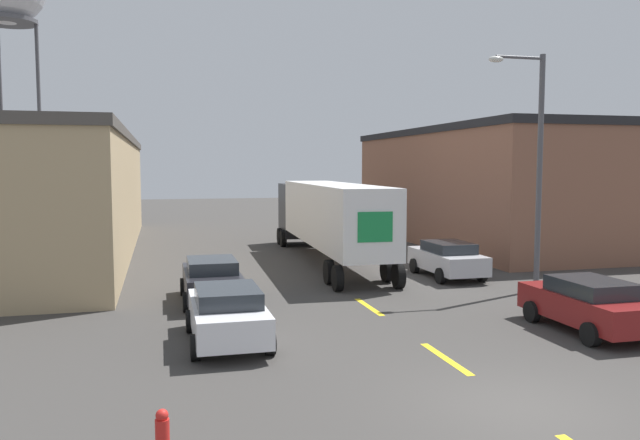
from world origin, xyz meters
TOP-DOWN VIEW (x-y plane):
  - ground_plane at (0.00, 0.00)m, footprint 160.00×160.00m
  - road_centerline at (0.00, 3.13)m, footprint 0.20×13.89m
  - warehouse_left at (-13.78, 24.93)m, footprint 11.77×29.43m
  - warehouse_right at (13.48, 23.74)m, footprint 11.17×20.63m
  - semi_truck at (1.16, 18.69)m, footprint 3.20×16.12m
  - parked_car_left_far at (-4.90, 10.82)m, footprint 2.01×4.17m
  - parked_car_right_mid at (4.90, 13.19)m, footprint 2.01×4.17m
  - parked_car_right_near at (4.90, 4.41)m, footprint 2.01×4.17m
  - parked_car_left_near at (-4.90, 5.74)m, footprint 2.01×4.17m
  - street_lamp at (6.59, 9.79)m, footprint 2.24×0.32m
  - fire_hydrant at (-6.55, -0.57)m, footprint 0.22×0.22m

SIDE VIEW (x-z plane):
  - ground_plane at x=0.00m, z-range 0.00..0.00m
  - road_centerline at x=0.00m, z-range 0.00..0.01m
  - fire_hydrant at x=-6.55m, z-range 0.00..0.84m
  - parked_car_left_far at x=-4.90m, z-range 0.04..1.52m
  - parked_car_right_mid at x=4.90m, z-range 0.04..1.52m
  - parked_car_right_near at x=4.90m, z-range 0.04..1.52m
  - parked_car_left_near at x=-4.90m, z-range 0.04..1.52m
  - semi_truck at x=1.16m, z-range 0.42..4.20m
  - warehouse_left at x=-13.78m, z-range 0.00..6.23m
  - warehouse_right at x=13.48m, z-range 0.01..6.81m
  - street_lamp at x=6.59m, z-range 0.62..9.18m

